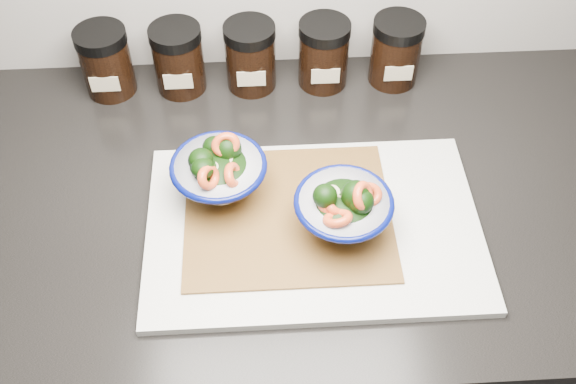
{
  "coord_description": "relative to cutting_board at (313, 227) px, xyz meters",
  "views": [
    {
      "loc": [
        0.07,
        0.83,
        1.63
      ],
      "look_at": [
        0.1,
        1.4,
        0.96
      ],
      "focal_mm": 42.0,
      "sensor_mm": 36.0,
      "label": 1
    }
  ],
  "objects": [
    {
      "name": "cutting_board",
      "position": [
        0.0,
        0.0,
        0.0
      ],
      "size": [
        0.45,
        0.3,
        0.01
      ],
      "primitive_type": "cube",
      "color": "silver",
      "rests_on": "countertop"
    },
    {
      "name": "spice_jar_c",
      "position": [
        -0.08,
        0.31,
        0.05
      ],
      "size": [
        0.08,
        0.08,
        0.11
      ],
      "color": "black",
      "rests_on": "countertop"
    },
    {
      "name": "countertop",
      "position": [
        -0.13,
        0.07,
        -0.03
      ],
      "size": [
        3.5,
        0.6,
        0.04
      ],
      "primitive_type": "cube",
      "color": "black",
      "rests_on": "cabinet"
    },
    {
      "name": "spice_jar_d",
      "position": [
        0.04,
        0.31,
        0.05
      ],
      "size": [
        0.08,
        0.08,
        0.11
      ],
      "color": "black",
      "rests_on": "countertop"
    },
    {
      "name": "spice_jar_e",
      "position": [
        0.16,
        0.31,
        0.05
      ],
      "size": [
        0.08,
        0.08,
        0.11
      ],
      "color": "black",
      "rests_on": "countertop"
    },
    {
      "name": "bowl_left",
      "position": [
        -0.12,
        0.06,
        0.05
      ],
      "size": [
        0.13,
        0.13,
        0.1
      ],
      "rotation": [
        0.0,
        0.0,
        0.02
      ],
      "color": "white",
      "rests_on": "bamboo_mat"
    },
    {
      "name": "cabinet",
      "position": [
        -0.13,
        0.07,
        -0.48
      ],
      "size": [
        3.43,
        0.58,
        0.86
      ],
      "primitive_type": "cube",
      "color": "black",
      "rests_on": "ground"
    },
    {
      "name": "bamboo_mat",
      "position": [
        -0.03,
        0.02,
        0.01
      ],
      "size": [
        0.28,
        0.24,
        0.0
      ],
      "primitive_type": "cube",
      "color": "olive",
      "rests_on": "cutting_board"
    },
    {
      "name": "spice_jar_b",
      "position": [
        -0.19,
        0.31,
        0.05
      ],
      "size": [
        0.08,
        0.08,
        0.11
      ],
      "color": "black",
      "rests_on": "countertop"
    },
    {
      "name": "spice_jar_a",
      "position": [
        -0.31,
        0.31,
        0.05
      ],
      "size": [
        0.08,
        0.08,
        0.11
      ],
      "color": "black",
      "rests_on": "countertop"
    },
    {
      "name": "bowl_right",
      "position": [
        0.04,
        -0.01,
        0.05
      ],
      "size": [
        0.13,
        0.13,
        0.1
      ],
      "rotation": [
        0.0,
        0.0,
        -0.01
      ],
      "color": "white",
      "rests_on": "bamboo_mat"
    }
  ]
}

